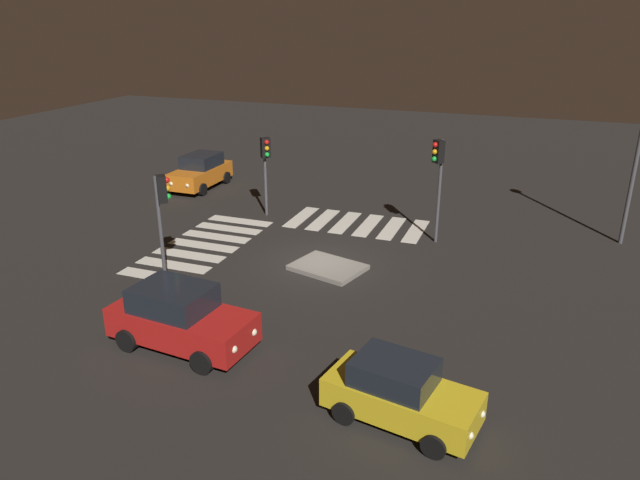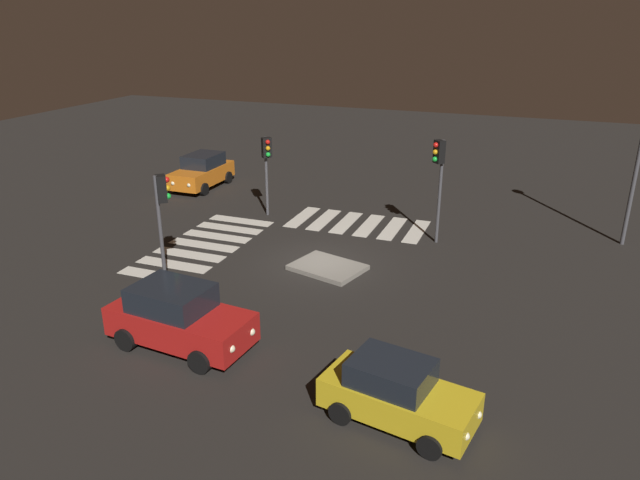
% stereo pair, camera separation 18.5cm
% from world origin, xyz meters
% --- Properties ---
extents(ground_plane, '(80.00, 80.00, 0.00)m').
position_xyz_m(ground_plane, '(0.00, 0.00, 0.00)').
color(ground_plane, black).
extents(traffic_island, '(3.11, 2.64, 0.18)m').
position_xyz_m(traffic_island, '(-0.52, 0.50, 0.09)').
color(traffic_island, gray).
rests_on(traffic_island, ground).
extents(car_red, '(4.60, 2.42, 1.95)m').
position_xyz_m(car_red, '(1.69, 7.45, 0.96)').
color(car_red, red).
rests_on(car_red, ground).
extents(car_yellow, '(3.99, 2.31, 1.66)m').
position_xyz_m(car_yellow, '(-5.31, 8.59, 0.81)').
color(car_yellow, gold).
rests_on(car_yellow, ground).
extents(car_orange, '(2.09, 4.42, 1.91)m').
position_xyz_m(car_orange, '(10.33, -7.96, 0.94)').
color(car_orange, orange).
rests_on(car_orange, ground).
extents(traffic_light_south, '(0.54, 0.54, 4.56)m').
position_xyz_m(traffic_light_south, '(-3.87, -3.92, 3.45)').
color(traffic_light_south, '#47474C').
rests_on(traffic_light_south, ground).
extents(traffic_light_north, '(0.53, 0.54, 4.22)m').
position_xyz_m(traffic_light_north, '(4.49, 3.95, 3.20)').
color(traffic_light_north, '#47474C').
rests_on(traffic_light_north, ground).
extents(traffic_light_east, '(0.54, 0.54, 3.93)m').
position_xyz_m(traffic_light_east, '(4.55, -4.67, 2.98)').
color(traffic_light_east, '#47474C').
rests_on(traffic_light_east, ground).
extents(crosswalk_near, '(6.45, 3.20, 0.02)m').
position_xyz_m(crosswalk_near, '(-0.00, -5.03, 0.01)').
color(crosswalk_near, silver).
rests_on(crosswalk_near, ground).
extents(crosswalk_side, '(3.20, 7.60, 0.02)m').
position_xyz_m(crosswalk_side, '(5.45, 0.00, 0.01)').
color(crosswalk_side, silver).
rests_on(crosswalk_side, ground).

